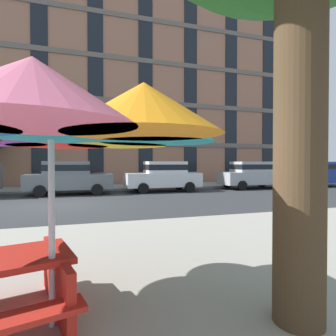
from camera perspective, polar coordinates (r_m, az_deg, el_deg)
ground_plane at (r=11.94m, az=-21.65°, el=-7.12°), size 120.00×120.00×0.00m
sidewalk_far at (r=18.68m, az=-20.20°, el=-4.02°), size 56.00×3.60×0.12m
apartment_building at (r=27.53m, az=-19.52°, el=14.22°), size 37.47×12.08×16.00m
sedan_gray at (r=15.52m, az=-19.94°, el=-1.73°), size 4.40×1.98×1.78m
sedan_white at (r=16.19m, az=-0.96°, el=-1.57°), size 4.40×1.98×1.78m
sedan_silver at (r=18.87m, az=17.10°, el=-1.25°), size 4.40×1.98×1.78m
sedan_blue at (r=22.40m, az=28.56°, el=-0.98°), size 4.40×1.98×1.78m
patio_umbrella at (r=2.83m, az=-23.19°, el=9.61°), size 3.29×3.29×2.37m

